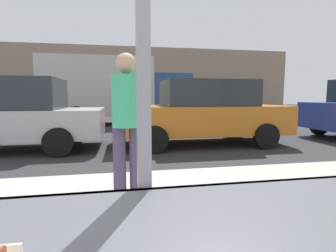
{
  "coord_description": "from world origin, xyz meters",
  "views": [
    {
      "loc": [
        -0.08,
        -0.87,
        1.3
      ],
      "look_at": [
        0.54,
        2.55,
        0.89
      ],
      "focal_mm": 26.98,
      "sensor_mm": 36.0,
      "label": 1
    }
  ],
  "objects_px": {
    "parked_car_orange": "(203,112)",
    "box_truck": "(115,89)",
    "parked_car_silver": "(5,114)",
    "pedestrian": "(127,118)"
  },
  "relations": [
    {
      "from": "parked_car_silver",
      "to": "parked_car_orange",
      "type": "relative_size",
      "value": 1.02
    },
    {
      "from": "parked_car_orange",
      "to": "box_truck",
      "type": "distance_m",
      "value": 6.12
    },
    {
      "from": "parked_car_silver",
      "to": "box_truck",
      "type": "height_order",
      "value": "box_truck"
    },
    {
      "from": "pedestrian",
      "to": "parked_car_silver",
      "type": "bearing_deg",
      "value": 126.26
    },
    {
      "from": "parked_car_silver",
      "to": "box_truck",
      "type": "distance_m",
      "value": 6.1
    },
    {
      "from": "parked_car_orange",
      "to": "pedestrian",
      "type": "xyz_separation_m",
      "value": [
        -2.11,
        -3.83,
        0.19
      ]
    },
    {
      "from": "parked_car_silver",
      "to": "pedestrian",
      "type": "height_order",
      "value": "pedestrian"
    },
    {
      "from": "parked_car_orange",
      "to": "box_truck",
      "type": "bearing_deg",
      "value": 114.1
    },
    {
      "from": "pedestrian",
      "to": "parked_car_orange",
      "type": "bearing_deg",
      "value": 61.11
    },
    {
      "from": "parked_car_silver",
      "to": "box_truck",
      "type": "xyz_separation_m",
      "value": [
        2.44,
        5.54,
        0.77
      ]
    }
  ]
}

